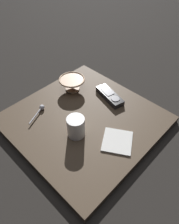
{
  "coord_description": "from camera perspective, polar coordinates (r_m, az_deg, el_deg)",
  "views": [
    {
      "loc": [
        -0.43,
        -0.45,
        0.7
      ],
      "look_at": [
        0.03,
        -0.01,
        0.05
      ],
      "focal_mm": 33.66,
      "sensor_mm": 36.0,
      "label": 1
    }
  ],
  "objects": [
    {
      "name": "ground_plane",
      "position": [
        0.94,
        -1.42,
        -2.88
      ],
      "size": [
        6.0,
        6.0,
        0.0
      ],
      "primitive_type": "plane",
      "color": "black"
    },
    {
      "name": "table",
      "position": [
        0.93,
        -1.44,
        -2.24
      ],
      "size": [
        0.59,
        0.59,
        0.03
      ],
      "color": "#4C3D2D",
      "rests_on": "ground"
    },
    {
      "name": "cereal_bowl",
      "position": [
        1.04,
        -4.72,
        7.76
      ],
      "size": [
        0.13,
        0.13,
        0.06
      ],
      "color": "tan",
      "rests_on": "table"
    },
    {
      "name": "coffee_mug",
      "position": [
        0.82,
        -3.71,
        -4.03
      ],
      "size": [
        0.07,
        0.07,
        0.09
      ],
      "color": "white",
      "rests_on": "table"
    },
    {
      "name": "teaspoon",
      "position": [
        0.96,
        -13.16,
        0.79
      ],
      "size": [
        0.11,
        0.06,
        0.02
      ],
      "color": "silver",
      "rests_on": "table"
    },
    {
      "name": "tv_remote_near",
      "position": [
        1.01,
        5.52,
        4.41
      ],
      "size": [
        0.09,
        0.17,
        0.03
      ],
      "color": "black",
      "rests_on": "table"
    },
    {
      "name": "folded_napkin",
      "position": [
        0.84,
        7.76,
        -7.68
      ],
      "size": [
        0.16,
        0.16,
        0.01
      ],
      "color": "white",
      "rests_on": "table"
    }
  ]
}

